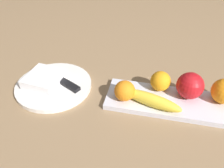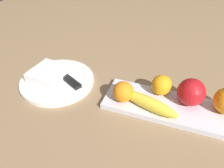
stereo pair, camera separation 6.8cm
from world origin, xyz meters
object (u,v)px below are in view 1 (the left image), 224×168
object	(u,v)px
apple	(190,86)
folded_napkin	(44,79)
orange_center	(125,91)
banana	(152,100)
orange_near_apple	(160,81)
knife	(65,83)
dinner_plate	(54,85)
orange_near_banana	(224,91)
fruit_tray	(176,103)

from	to	relation	value
apple	folded_napkin	world-z (taller)	apple
orange_center	banana	bearing A→B (deg)	172.72
orange_near_apple	knife	xyz separation A→B (m)	(0.30, 0.04, -0.03)
orange_near_apple	orange_center	distance (m)	0.12
banana	folded_napkin	xyz separation A→B (m)	(0.35, -0.03, -0.01)
folded_napkin	orange_near_apple	bearing A→B (deg)	-173.08
banana	dinner_plate	xyz separation A→B (m)	(0.32, -0.03, -0.03)
orange_near_banana	folded_napkin	world-z (taller)	orange_near_banana
fruit_tray	folded_napkin	distance (m)	0.43
fruit_tray	dinner_plate	bearing A→B (deg)	-0.00
fruit_tray	knife	size ratio (longest dim) A/B	2.46
knife	orange_center	bearing A→B (deg)	-161.36
fruit_tray	apple	distance (m)	0.07
orange_near_banana	fruit_tray	bearing A→B (deg)	12.53
banana	folded_napkin	world-z (taller)	banana
fruit_tray	folded_napkin	size ratio (longest dim) A/B	3.72
banana	orange_near_apple	world-z (taller)	orange_near_apple
knife	dinner_plate	bearing A→B (deg)	37.44
apple	folded_napkin	distance (m)	0.46
orange_near_apple	knife	distance (m)	0.31
knife	folded_napkin	bearing A→B (deg)	32.97
apple	orange_center	xyz separation A→B (m)	(0.19, 0.05, -0.01)
banana	orange_center	distance (m)	0.08
orange_near_apple	apple	bearing A→B (deg)	169.72
banana	orange_near_banana	world-z (taller)	orange_near_banana
dinner_plate	apple	bearing A→B (deg)	-176.04
banana	orange_near_banana	bearing A→B (deg)	34.01
fruit_tray	knife	bearing A→B (deg)	-1.11
orange_near_banana	orange_near_apple	bearing A→B (deg)	-5.18
apple	banana	xyz separation A→B (m)	(0.10, 0.06, -0.02)
orange_near_apple	dinner_plate	size ratio (longest dim) A/B	0.25
dinner_plate	knife	xyz separation A→B (m)	(-0.04, -0.01, 0.01)
fruit_tray	orange_center	xyz separation A→B (m)	(0.15, 0.02, 0.04)
apple	knife	world-z (taller)	apple
orange_center	folded_napkin	xyz separation A→B (m)	(0.27, -0.02, -0.02)
banana	knife	size ratio (longest dim) A/B	1.03
orange_near_banana	dinner_plate	xyz separation A→B (m)	(0.52, 0.03, -0.05)
apple	folded_napkin	size ratio (longest dim) A/B	0.71
apple	orange_center	distance (m)	0.19
dinner_plate	folded_napkin	bearing A→B (deg)	0.00
banana	folded_napkin	size ratio (longest dim) A/B	1.55
orange_near_banana	orange_center	world-z (taller)	orange_near_banana
fruit_tray	apple	xyz separation A→B (m)	(-0.03, -0.03, 0.05)
orange_near_apple	fruit_tray	bearing A→B (deg)	139.93
banana	orange_center	bearing A→B (deg)	-170.64
fruit_tray	knife	xyz separation A→B (m)	(0.36, -0.01, 0.01)
orange_near_apple	dinner_plate	bearing A→B (deg)	7.54
knife	orange_near_apple	bearing A→B (deg)	-145.48
orange_near_apple	folded_napkin	world-z (taller)	orange_near_apple
orange_near_apple	dinner_plate	distance (m)	0.35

